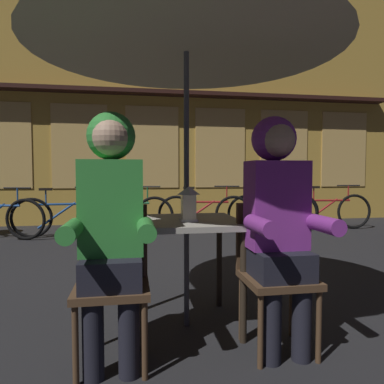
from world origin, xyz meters
The scene contains 14 objects.
ground_plane centered at (0.00, 0.00, 0.00)m, with size 60.00×60.00×0.00m, color #232326.
cafe_table centered at (0.00, 0.00, 0.64)m, with size 0.72×0.72×0.74m.
patio_umbrella centered at (0.00, 0.00, 2.06)m, with size 2.10×2.10×2.31m.
lantern centered at (0.00, -0.09, 0.86)m, with size 0.11×0.11×0.23m.
chair_left centered at (-0.48, -0.37, 0.49)m, with size 0.40×0.40×0.87m.
chair_right centered at (0.48, -0.37, 0.49)m, with size 0.40×0.40×0.87m.
person_left_hooded centered at (-0.48, -0.43, 0.85)m, with size 0.45×0.56×1.40m.
person_right_hooded centered at (0.48, -0.43, 0.85)m, with size 0.45×0.56×1.40m.
shopfront_building centered at (0.79, 5.40, 3.09)m, with size 10.00×0.93×6.20m.
bicycle_second centered at (-1.48, 3.71, 0.35)m, with size 1.68×0.16×0.84m.
bicycle_third centered at (-0.49, 3.78, 0.35)m, with size 1.66×0.38×0.84m.
bicycle_fourth centered at (0.90, 3.74, 0.35)m, with size 1.66×0.37×0.84m.
bicycle_fifth centered at (2.16, 3.69, 0.35)m, with size 1.67×0.24×0.84m.
bicycle_furthest centered at (3.27, 3.72, 0.35)m, with size 1.68×0.20×0.84m.
Camera 1 is at (-0.37, -2.38, 1.06)m, focal length 33.05 mm.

